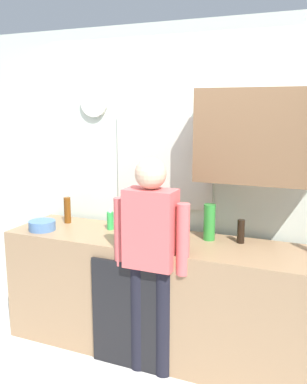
% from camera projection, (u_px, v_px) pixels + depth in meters
% --- Properties ---
extents(ground_plane, '(8.00, 8.00, 0.00)m').
position_uv_depth(ground_plane, '(151.00, 370.00, 3.22)').
color(ground_plane, silver).
extents(kitchen_counter, '(2.62, 0.64, 0.93)m').
position_uv_depth(kitchen_counter, '(166.00, 296.00, 3.40)').
color(kitchen_counter, '#937251').
rests_on(kitchen_counter, ground_plane).
extents(dishwasher_panel, '(0.56, 0.02, 0.83)m').
position_uv_depth(dishwasher_panel, '(126.00, 316.00, 3.18)').
color(dishwasher_panel, black).
rests_on(dishwasher_panel, ground_plane).
extents(back_wall_assembly, '(4.22, 0.42, 2.60)m').
position_uv_depth(back_wall_assembly, '(193.00, 177.00, 3.55)').
color(back_wall_assembly, silver).
rests_on(back_wall_assembly, ground_plane).
extents(coffee_maker, '(0.20, 0.20, 0.33)m').
position_uv_depth(coffee_maker, '(166.00, 227.00, 3.15)').
color(coffee_maker, black).
rests_on(coffee_maker, kitchen_counter).
extents(bottle_amber_beer, '(0.06, 0.06, 0.23)m').
position_uv_depth(bottle_amber_beer, '(67.00, 210.00, 3.78)').
color(bottle_amber_beer, brown).
rests_on(bottle_amber_beer, kitchen_counter).
extents(bottle_clear_soda, '(0.09, 0.09, 0.28)m').
position_uv_depth(bottle_clear_soda, '(209.00, 222.00, 3.29)').
color(bottle_clear_soda, '#2D8C33').
rests_on(bottle_clear_soda, kitchen_counter).
extents(bottle_dark_sauce, '(0.06, 0.06, 0.18)m').
position_uv_depth(bottle_dark_sauce, '(241.00, 231.00, 3.23)').
color(bottle_dark_sauce, black).
rests_on(bottle_dark_sauce, kitchen_counter).
extents(cup_white_mug, '(0.08, 0.08, 0.10)m').
position_uv_depth(cup_white_mug, '(149.00, 227.00, 3.50)').
color(cup_white_mug, white).
rests_on(cup_white_mug, kitchen_counter).
extents(mixing_bowl, '(0.22, 0.22, 0.08)m').
position_uv_depth(mixing_bowl, '(42.00, 225.00, 3.57)').
color(mixing_bowl, '#4C72A5').
rests_on(mixing_bowl, kitchen_counter).
extents(dish_soap, '(0.06, 0.06, 0.18)m').
position_uv_depth(dish_soap, '(110.00, 220.00, 3.58)').
color(dish_soap, green).
rests_on(dish_soap, kitchen_counter).
extents(person_at_sink, '(0.57, 0.22, 1.60)m').
position_uv_depth(person_at_sink, '(151.00, 249.00, 3.03)').
color(person_at_sink, black).
rests_on(person_at_sink, ground_plane).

